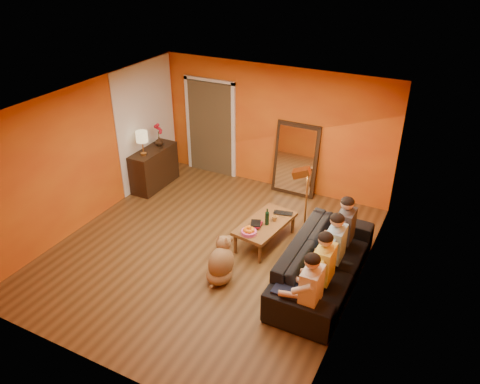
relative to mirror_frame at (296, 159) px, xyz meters
The scene contains 27 objects.
room_shell 2.39m from the mirror_frame, 103.68° to the right, with size 5.00×5.50×2.60m.
white_accent 3.21m from the mirror_frame, 163.83° to the right, with size 0.02×1.90×2.58m, color white.
doorway_recess 2.08m from the mirror_frame, behind, with size 1.06×0.30×2.10m, color #3F2D19.
door_jamb_left 2.64m from the mirror_frame, behind, with size 0.08×0.06×2.20m, color white.
door_jamb_right 1.51m from the mirror_frame, behind, with size 0.08×0.06×2.20m, color white.
door_header 2.46m from the mirror_frame, behind, with size 1.22×0.06×0.08m, color white.
mirror_frame is the anchor object (origin of this frame).
mirror_glass 0.04m from the mirror_frame, 90.00° to the right, with size 0.78×0.02×1.36m, color white.
sideboard 3.01m from the mirror_frame, 158.84° to the right, with size 0.44×1.18×0.85m, color black.
table_lamp 3.13m from the mirror_frame, 153.68° to the right, with size 0.24×0.24×0.51m, color beige, non-canonical shape.
sofa 2.95m from the mirror_frame, 60.24° to the right, with size 0.99×2.52×0.74m, color black.
coffee_table 2.05m from the mirror_frame, 83.90° to the right, with size 0.62×1.22×0.42m, color brown, non-canonical shape.
floor_lamp 1.89m from the mirror_frame, 63.94° to the right, with size 0.30×0.24×1.44m, color gold, non-canonical shape.
dog 3.22m from the mirror_frame, 89.80° to the right, with size 0.40×0.63×0.74m, color olive, non-canonical shape.
person_far_left 3.88m from the mirror_frame, 65.92° to the right, with size 0.70×0.44×1.22m, color silver, non-canonical shape.
person_mid_left 3.38m from the mirror_frame, 62.12° to the right, with size 0.70×0.44×1.22m, color #E8CF4D, non-canonical shape.
person_mid_right 2.91m from the mirror_frame, 57.03° to the right, with size 0.70×0.44×1.22m, color #92BFE1, non-canonical shape.
person_far_right 2.47m from the mirror_frame, 50.05° to the right, with size 0.70×0.44×1.22m, color #38383D, non-canonical shape.
fruit_bowl 2.43m from the mirror_frame, 87.40° to the right, with size 0.26×0.26×0.16m, color #E6519E, non-canonical shape.
wine_bottle 2.04m from the mirror_frame, 82.65° to the right, with size 0.07×0.07×0.31m, color black.
tumbler 1.90m from the mirror_frame, 79.86° to the right, with size 0.10×0.10×0.09m, color #B27F3F.
laptop 1.69m from the mirror_frame, 76.41° to the right, with size 0.34×0.22×0.03m, color black.
book_lower 2.19m from the mirror_frame, 89.21° to the right, with size 0.18×0.24×0.02m, color black.
book_mid 2.17m from the mirror_frame, 88.94° to the right, with size 0.17×0.23×0.02m, color #B11426.
book_upper 2.19m from the mirror_frame, 89.22° to the right, with size 0.17×0.23×0.02m, color black.
vase 2.92m from the mirror_frame, 163.43° to the right, with size 0.18×0.18×0.19m, color black.
flowers 2.95m from the mirror_frame, 163.43° to the right, with size 0.17×0.17×0.51m, color #B11426, non-canonical shape.
Camera 1 is at (3.47, -5.63, 4.81)m, focal length 35.00 mm.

